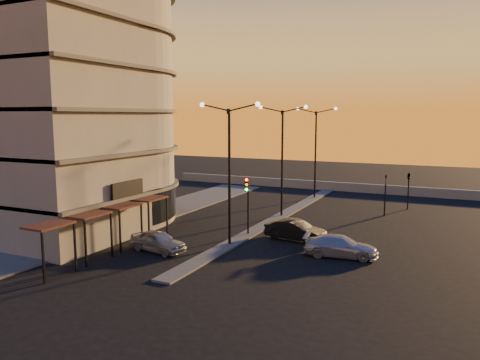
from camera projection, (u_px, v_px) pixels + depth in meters
name	position (u px, v px, depth m)	size (l,w,h in m)	color
ground	(230.00, 245.00, 31.39)	(120.00, 120.00, 0.00)	black
sidewalk_west	(140.00, 218.00, 39.41)	(5.00, 40.00, 0.12)	#454643
median	(281.00, 216.00, 40.33)	(1.20, 36.00, 0.12)	#454643
parapet	(346.00, 187.00, 53.75)	(44.00, 0.50, 1.00)	slate
building	(66.00, 72.00, 35.73)	(14.35, 17.08, 25.00)	slate
streetlamp_near	(229.00, 162.00, 30.62)	(4.32, 0.32, 9.51)	black
streetlamp_mid	(282.00, 152.00, 39.58)	(4.32, 0.32, 9.51)	black
streetlamp_far	(316.00, 145.00, 48.53)	(4.32, 0.32, 9.51)	black
traffic_light_main	(247.00, 196.00, 33.56)	(0.28, 0.44, 4.25)	black
signal_east_a	(385.00, 194.00, 40.26)	(0.13, 0.16, 3.60)	black
signal_east_b	(409.00, 176.00, 43.05)	(0.42, 1.99, 3.60)	black
car_hatchback	(158.00, 241.00, 29.88)	(1.58, 3.94, 1.34)	#9EA1A5
car_sedan	(295.00, 230.00, 32.54)	(1.50, 4.30, 1.42)	black
car_wagon	(341.00, 246.00, 28.76)	(1.83, 4.49, 1.30)	#AAABB2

